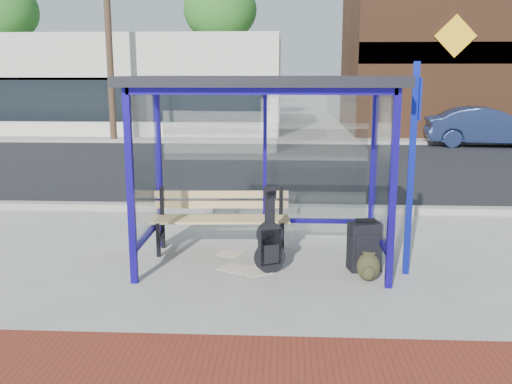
# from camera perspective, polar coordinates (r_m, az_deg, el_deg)

# --- Properties ---
(ground) EXTENTS (120.00, 120.00, 0.00)m
(ground) POSITION_cam_1_polar(r_m,az_deg,el_deg) (7.53, 0.66, -7.22)
(ground) COLOR #B2ADA0
(ground) RESTS_ON ground
(brick_paver_strip) EXTENTS (60.00, 1.00, 0.01)m
(brick_paver_strip) POSITION_cam_1_polar(r_m,az_deg,el_deg) (5.14, -0.58, -16.64)
(brick_paver_strip) COLOR maroon
(brick_paver_strip) RESTS_ON ground
(curb_near) EXTENTS (60.00, 0.25, 0.12)m
(curb_near) POSITION_cam_1_polar(r_m,az_deg,el_deg) (10.30, 1.32, -1.65)
(curb_near) COLOR gray
(curb_near) RESTS_ON ground
(street_asphalt) EXTENTS (60.00, 10.00, 0.00)m
(street_asphalt) POSITION_cam_1_polar(r_m,az_deg,el_deg) (15.31, 1.88, 2.57)
(street_asphalt) COLOR black
(street_asphalt) RESTS_ON ground
(curb_far) EXTENTS (60.00, 0.25, 0.12)m
(curb_far) POSITION_cam_1_polar(r_m,az_deg,el_deg) (20.35, 2.17, 5.03)
(curb_far) COLOR gray
(curb_far) RESTS_ON ground
(far_sidewalk) EXTENTS (60.00, 4.00, 0.01)m
(far_sidewalk) POSITION_cam_1_polar(r_m,az_deg,el_deg) (22.25, 2.25, 5.46)
(far_sidewalk) COLOR #B2ADA0
(far_sidewalk) RESTS_ON ground
(bus_shelter) EXTENTS (3.30, 1.80, 2.42)m
(bus_shelter) POSITION_cam_1_polar(r_m,az_deg,el_deg) (7.20, 0.72, 8.75)
(bus_shelter) COLOR #160C84
(bus_shelter) RESTS_ON ground
(storefront_white) EXTENTS (18.00, 6.04, 4.00)m
(storefront_white) POSITION_cam_1_polar(r_m,az_deg,el_deg) (26.76, -17.60, 10.27)
(storefront_white) COLOR silver
(storefront_white) RESTS_ON ground
(storefront_brown) EXTENTS (10.00, 7.08, 6.40)m
(storefront_brown) POSITION_cam_1_polar(r_m,az_deg,el_deg) (26.75, 20.26, 12.68)
(storefront_brown) COLOR #59331E
(storefront_brown) RESTS_ON ground
(tree_left) EXTENTS (3.60, 3.60, 7.03)m
(tree_left) POSITION_cam_1_polar(r_m,az_deg,el_deg) (32.57, -24.04, 16.09)
(tree_left) COLOR #4C3826
(tree_left) RESTS_ON ground
(tree_mid) EXTENTS (3.60, 3.60, 7.03)m
(tree_mid) POSITION_cam_1_polar(r_m,az_deg,el_deg) (29.45, -3.60, 17.61)
(tree_mid) COLOR #4C3826
(tree_mid) RESTS_ON ground
(utility_pole_west) EXTENTS (1.60, 0.24, 8.00)m
(utility_pole_west) POSITION_cam_1_polar(r_m,az_deg,el_deg) (21.52, -14.57, 15.83)
(utility_pole_west) COLOR #4C3826
(utility_pole_west) RESTS_ON ground
(bench) EXTENTS (1.91, 0.57, 0.89)m
(bench) POSITION_cam_1_polar(r_m,az_deg,el_deg) (7.96, -3.52, -2.38)
(bench) COLOR black
(bench) RESTS_ON ground
(guitar_bag) EXTENTS (0.39, 0.26, 1.05)m
(guitar_bag) POSITION_cam_1_polar(r_m,az_deg,el_deg) (7.12, 1.38, -5.09)
(guitar_bag) COLOR black
(guitar_bag) RESTS_ON ground
(suitcase) EXTENTS (0.43, 0.32, 0.68)m
(suitcase) POSITION_cam_1_polar(r_m,az_deg,el_deg) (7.33, 10.79, -5.38)
(suitcase) COLOR black
(suitcase) RESTS_ON ground
(backpack) EXTENTS (0.31, 0.29, 0.34)m
(backpack) POSITION_cam_1_polar(r_m,az_deg,el_deg) (7.04, 11.19, -7.42)
(backpack) COLOR #2A2917
(backpack) RESTS_ON ground
(sign_post) EXTENTS (0.12, 0.32, 2.59)m
(sign_post) POSITION_cam_1_polar(r_m,az_deg,el_deg) (7.10, 15.38, 3.29)
(sign_post) COLOR #0D1995
(sign_post) RESTS_ON ground
(newspaper_a) EXTENTS (0.48, 0.45, 0.01)m
(newspaper_a) POSITION_cam_1_polar(r_m,az_deg,el_deg) (7.35, -2.07, -7.68)
(newspaper_a) COLOR white
(newspaper_a) RESTS_ON ground
(newspaper_b) EXTENTS (0.50, 0.54, 0.01)m
(newspaper_b) POSITION_cam_1_polar(r_m,az_deg,el_deg) (7.29, -0.16, -7.85)
(newspaper_b) COLOR white
(newspaper_b) RESTS_ON ground
(newspaper_c) EXTENTS (0.40, 0.36, 0.01)m
(newspaper_c) POSITION_cam_1_polar(r_m,az_deg,el_deg) (7.93, -2.66, -6.21)
(newspaper_c) COLOR white
(newspaper_c) RESTS_ON ground
(parked_car) EXTENTS (4.15, 1.79, 1.33)m
(parked_car) POSITION_cam_1_polar(r_m,az_deg,el_deg) (21.06, 22.09, 6.05)
(parked_car) COLOR #1A2549
(parked_car) RESTS_ON ground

